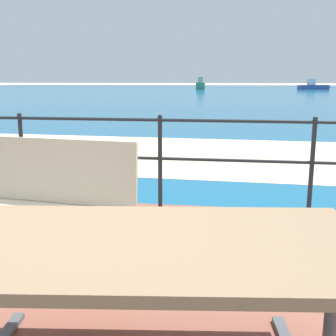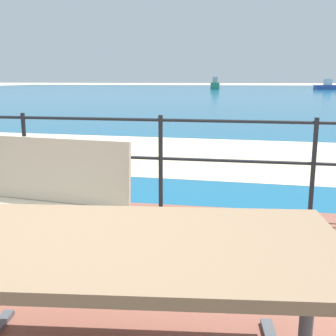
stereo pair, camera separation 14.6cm
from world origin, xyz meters
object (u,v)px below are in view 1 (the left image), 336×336
object	(u,v)px
picnic_table	(130,287)
park_bench	(22,192)
boat_mid	(314,86)
boat_far	(201,85)

from	to	relation	value
picnic_table	park_bench	xyz separation A→B (m)	(-1.08, 1.30, -0.04)
boat_mid	boat_far	size ratio (longest dim) A/B	1.28
park_bench	boat_mid	distance (m)	54.13
picnic_table	boat_mid	bearing A→B (deg)	71.90
park_bench	boat_far	xyz separation A→B (m)	(-2.27, 53.19, -0.07)
park_bench	boat_mid	size ratio (longest dim) A/B	0.39
picnic_table	boat_far	distance (m)	54.60
boat_mid	boat_far	bearing A→B (deg)	165.17
boat_mid	boat_far	xyz separation A→B (m)	(-14.28, 0.41, 0.15)
park_bench	boat_mid	world-z (taller)	boat_mid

